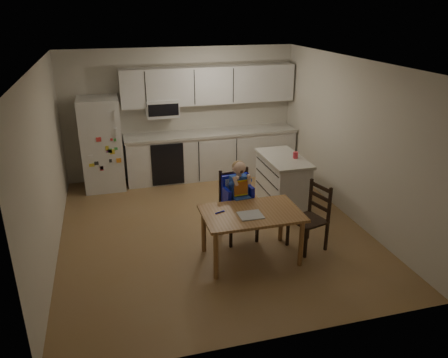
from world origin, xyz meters
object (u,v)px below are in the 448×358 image
chair_booster (238,192)px  chair_side (314,212)px  kitchen_island (282,181)px  red_cup (295,155)px  dining_table (251,218)px  refrigerator (102,144)px

chair_booster → chair_side: bearing=-35.8°
chair_side → chair_booster: bearing=-135.7°
chair_side → kitchen_island: bearing=159.6°
kitchen_island → red_cup: bearing=-31.7°
dining_table → chair_side: bearing=4.6°
kitchen_island → chair_side: chair_side is taller
refrigerator → chair_booster: bearing=-53.3°
red_cup → dining_table: bearing=-131.5°
chair_booster → red_cup: bearing=25.9°
refrigerator → chair_booster: (1.85, -2.48, -0.12)m
kitchen_island → chair_booster: chair_booster is taller
chair_booster → chair_side: 1.11m
red_cup → chair_booster: chair_booster is taller
chair_booster → chair_side: size_ratio=1.27×
chair_booster → chair_side: chair_booster is taller
refrigerator → kitchen_island: 3.36m
red_cup → chair_side: (-0.28, -1.30, -0.39)m
dining_table → chair_side: chair_side is taller
red_cup → dining_table: size_ratio=0.08×
kitchen_island → red_cup: red_cup is taller
refrigerator → dining_table: (1.85, -3.11, -0.25)m
refrigerator → chair_booster: size_ratio=1.41×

